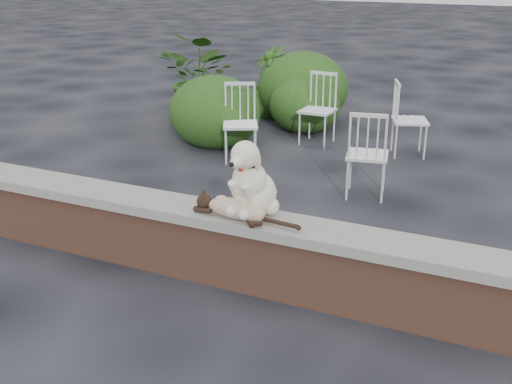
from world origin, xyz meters
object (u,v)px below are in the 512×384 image
at_px(chair_e, 410,119).
at_px(potted_plant_b, 270,81).
at_px(potted_plant_a, 202,77).
at_px(cat, 237,207).
at_px(chair_b, 318,109).
at_px(chair_a, 240,123).
at_px(chair_c, 367,153).
at_px(dog, 255,175).

relative_size(chair_e, potted_plant_b, 0.85).
bearing_deg(potted_plant_a, cat, -58.01).
height_order(cat, chair_b, chair_b).
xyz_separation_m(chair_a, potted_plant_a, (-1.35, 1.48, 0.21)).
xyz_separation_m(chair_c, chair_a, (-1.75, 0.56, 0.00)).
bearing_deg(dog, potted_plant_b, 121.97).
bearing_deg(dog, chair_b, 112.18).
bearing_deg(chair_e, potted_plant_b, 44.72).
distance_m(chair_e, chair_a, 2.14).
relative_size(chair_b, potted_plant_b, 0.85).
bearing_deg(chair_b, dog, -75.57).
xyz_separation_m(chair_c, chair_b, (-1.13, 1.64, 0.00)).
relative_size(chair_e, chair_a, 1.00).
relative_size(cat, chair_a, 1.10).
xyz_separation_m(dog, potted_plant_a, (-2.81, 4.22, -0.21)).
distance_m(dog, chair_a, 3.14).
distance_m(chair_a, chair_b, 1.25).
distance_m(cat, chair_c, 2.37).
distance_m(chair_a, potted_plant_a, 2.01).
bearing_deg(potted_plant_a, dog, -56.34).
relative_size(chair_e, potted_plant_a, 0.69).
relative_size(dog, cat, 0.59).
relative_size(potted_plant_a, potted_plant_b, 1.22).
height_order(cat, potted_plant_b, potted_plant_b).
height_order(chair_e, potted_plant_a, potted_plant_a).
height_order(chair_c, chair_e, same).
height_order(chair_b, potted_plant_a, potted_plant_a).
xyz_separation_m(chair_a, chair_b, (0.62, 1.08, 0.00)).
xyz_separation_m(cat, chair_a, (-1.38, 2.89, -0.20)).
distance_m(chair_e, chair_b, 1.23).
bearing_deg(chair_e, chair_c, 156.19).
distance_m(chair_c, chair_e, 1.63).
height_order(dog, chair_e, dog).
distance_m(chair_e, potted_plant_a, 3.24).
bearing_deg(chair_b, chair_a, -117.80).
xyz_separation_m(chair_c, potted_plant_b, (-2.30, 2.76, 0.09)).
xyz_separation_m(dog, chair_e, (0.39, 3.81, -0.41)).
bearing_deg(chair_a, potted_plant_b, 77.71).
xyz_separation_m(cat, chair_e, (0.47, 3.96, -0.20)).
relative_size(dog, chair_e, 0.65).
bearing_deg(chair_c, potted_plant_a, -44.80).
relative_size(chair_c, chair_e, 1.00).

